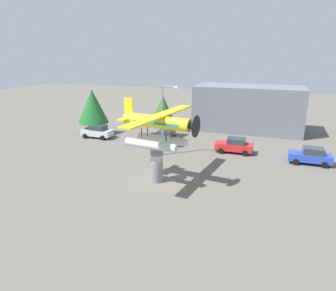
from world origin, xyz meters
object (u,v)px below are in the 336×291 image
at_px(car_mid_black, 165,137).
at_px(car_far_red, 235,145).
at_px(floatplane_monument, 158,127).
at_px(storefront_building, 248,108).
at_px(car_distant_blue, 311,156).
at_px(streetlight_primary, 164,116).
at_px(car_near_silver, 97,131).
at_px(tree_west, 93,106).
at_px(tree_east, 163,110).
at_px(display_pedestal, 157,164).

bearing_deg(car_mid_black, car_far_red, 176.47).
xyz_separation_m(floatplane_monument, storefront_building, (5.61, 22.02, -1.76)).
height_order(car_mid_black, car_distant_blue, same).
bearing_deg(streetlight_primary, car_near_silver, 160.81).
bearing_deg(tree_west, tree_east, 11.44).
bearing_deg(storefront_building, car_far_red, -91.43).
relative_size(floatplane_monument, storefront_building, 0.69).
height_order(floatplane_monument, car_mid_black, floatplane_monument).
bearing_deg(car_near_silver, streetlight_primary, 160.81).
bearing_deg(car_distant_blue, floatplane_monument, 35.56).
height_order(car_near_silver, tree_west, tree_west).
relative_size(storefront_building, tree_east, 2.67).
bearing_deg(tree_east, floatplane_monument, -71.32).
bearing_deg(floatplane_monument, display_pedestal, 180.00).
relative_size(car_distant_blue, storefront_building, 0.28).
relative_size(display_pedestal, car_far_red, 0.79).
distance_m(car_near_silver, streetlight_primary, 12.25).
height_order(car_near_silver, storefront_building, storefront_building).
bearing_deg(car_far_red, car_mid_black, -3.53).
distance_m(display_pedestal, storefront_building, 22.79).
xyz_separation_m(streetlight_primary, tree_east, (-2.80, 7.12, -0.77)).
distance_m(car_mid_black, tree_west, 11.47).
relative_size(floatplane_monument, tree_east, 1.83).
xyz_separation_m(car_far_red, tree_west, (-19.72, 1.65, 3.15)).
xyz_separation_m(car_mid_black, tree_west, (-10.97, 1.11, 3.15)).
bearing_deg(streetlight_primary, display_pedestal, -75.18).
xyz_separation_m(display_pedestal, car_near_silver, (-12.92, 10.91, -0.79)).
height_order(car_near_silver, car_distant_blue, same).
height_order(floatplane_monument, tree_west, floatplane_monument).
xyz_separation_m(car_near_silver, streetlight_primary, (11.05, -3.84, 3.65)).
bearing_deg(car_near_silver, car_far_red, 179.00).
relative_size(car_mid_black, car_far_red, 1.00).
height_order(car_mid_black, tree_east, tree_east).
relative_size(storefront_building, tree_west, 2.40).
bearing_deg(car_near_silver, car_distant_blue, 176.87).
height_order(floatplane_monument, car_near_silver, floatplane_monument).
height_order(tree_west, tree_east, tree_west).
bearing_deg(car_mid_black, storefront_building, -129.73).
relative_size(car_far_red, car_distant_blue, 1.00).
distance_m(car_distant_blue, tree_west, 27.98).
distance_m(car_far_red, storefront_building, 11.66).
xyz_separation_m(display_pedestal, streetlight_primary, (-1.87, 7.06, 2.87)).
bearing_deg(tree_east, display_pedestal, -71.77).
bearing_deg(car_near_silver, storefront_building, -149.27).
bearing_deg(tree_west, car_near_silver, -44.63).
distance_m(floatplane_monument, car_near_silver, 17.51).
distance_m(car_far_red, tree_east, 11.13).
bearing_deg(car_near_silver, tree_west, -44.63).
height_order(floatplane_monument, tree_east, floatplane_monument).
xyz_separation_m(car_distant_blue, tree_east, (-18.07, 4.71, 2.89)).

